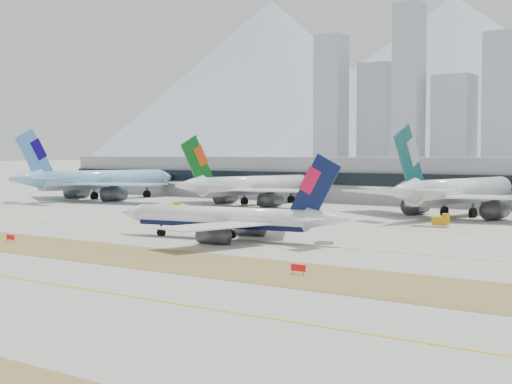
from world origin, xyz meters
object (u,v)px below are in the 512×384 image
Objects in this scene: taxiing_airliner at (229,219)px; widebody_eva at (250,187)px; widebody_korean at (98,181)px; widebody_cathay at (457,193)px; terminal at (411,179)px.

taxiing_airliner is 0.80× the size of widebody_eva.
taxiing_airliner is at bearing -135.86° from widebody_eva.
widebody_cathay is at bearing -78.55° from widebody_korean.
widebody_eva is at bearing -65.52° from taxiing_airliner.
terminal is (33.97, 45.66, 1.73)m from widebody_eva.
taxiing_airliner is 127.51m from widebody_korean.
widebody_eva is at bearing 95.63° from widebody_cathay.
terminal is (93.22, 54.07, 0.96)m from widebody_korean.
widebody_korean is 126.28m from widebody_cathay.
widebody_eva is 67.07m from widebody_cathay.
widebody_eva is at bearing -126.65° from terminal.
widebody_eva is 56.94m from terminal.
widebody_cathay is at bearing -82.05° from widebody_eva.
widebody_cathay reaches higher than terminal.
widebody_korean is 107.77m from terminal.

